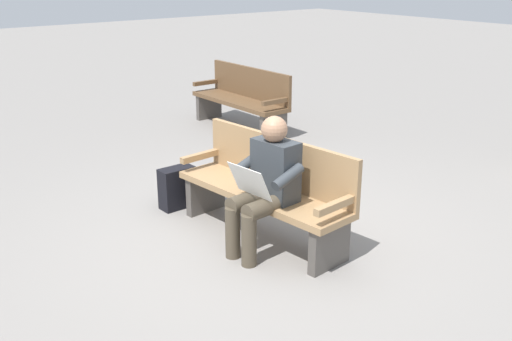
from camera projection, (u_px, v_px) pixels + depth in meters
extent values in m
plane|color=gray|center=(261.00, 236.00, 5.37)|extent=(40.00, 40.00, 0.00)
cube|color=#9E7A51|center=(261.00, 193.00, 5.23)|extent=(1.84, 0.64, 0.06)
cube|color=#9E7A51|center=(279.00, 161.00, 5.29)|extent=(1.80, 0.21, 0.45)
cube|color=#9E7A51|center=(336.00, 205.00, 4.60)|extent=(0.10, 0.48, 0.06)
cube|color=#9E7A51|center=(201.00, 156.00, 5.77)|extent=(0.10, 0.48, 0.06)
cube|color=#4C4742|center=(330.00, 246.00, 4.76)|extent=(0.12, 0.44, 0.39)
cube|color=#4C4742|center=(206.00, 193.00, 5.86)|extent=(0.12, 0.44, 0.39)
cube|color=#33383D|center=(276.00, 170.00, 4.95)|extent=(0.42, 0.25, 0.52)
sphere|color=#A87A5B|center=(274.00, 129.00, 4.82)|extent=(0.22, 0.22, 0.22)
cylinder|color=#4C4233|center=(266.00, 207.00, 4.83)|extent=(0.19, 0.43, 0.15)
cylinder|color=#4C4233|center=(249.00, 200.00, 4.97)|extent=(0.19, 0.43, 0.15)
cylinder|color=#4C4233|center=(249.00, 240.00, 4.79)|extent=(0.13, 0.13, 0.45)
cylinder|color=#4C4233|center=(233.00, 233.00, 4.92)|extent=(0.13, 0.13, 0.45)
cylinder|color=#33383D|center=(288.00, 177.00, 4.71)|extent=(0.12, 0.32, 0.18)
cylinder|color=#33383D|center=(248.00, 163.00, 5.04)|extent=(0.12, 0.32, 0.18)
cube|color=silver|center=(249.00, 181.00, 4.77)|extent=(0.41, 0.17, 0.27)
cube|color=black|center=(177.00, 188.00, 5.94)|extent=(0.19, 0.36, 0.42)
cube|color=black|center=(172.00, 190.00, 6.04)|extent=(0.05, 0.25, 0.19)
cube|color=brown|center=(239.00, 101.00, 8.70)|extent=(1.80, 0.49, 0.06)
cube|color=brown|center=(250.00, 82.00, 8.75)|extent=(1.80, 0.06, 0.45)
cube|color=brown|center=(276.00, 101.00, 8.03)|extent=(0.06, 0.48, 0.06)
cube|color=brown|center=(207.00, 82.00, 9.28)|extent=(0.06, 0.48, 0.06)
cube|color=#4C4742|center=(274.00, 127.00, 8.19)|extent=(0.08, 0.43, 0.39)
cube|color=#4C4742|center=(209.00, 106.00, 9.37)|extent=(0.08, 0.43, 0.39)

